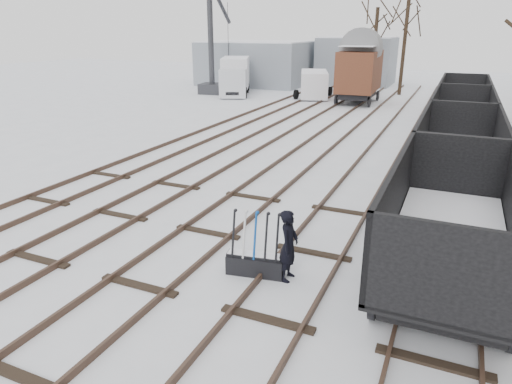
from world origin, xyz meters
TOP-DOWN VIEW (x-y plane):
  - ground at (0.00, 0.00)m, footprint 120.00×120.00m
  - tracks at (-0.00, 13.67)m, footprint 13.90×52.00m
  - shed_left at (-13.00, 36.00)m, footprint 10.00×8.00m
  - shed_right at (-4.00, 40.00)m, footprint 7.00×6.00m
  - ground_frame at (2.08, 1.53)m, footprint 1.35×0.63m
  - worker at (2.83, 1.63)m, footprint 0.40×0.60m
  - freight_wagon_a at (6.00, 2.98)m, footprint 2.56×6.40m
  - freight_wagon_b at (6.00, 9.38)m, footprint 2.56×6.40m
  - freight_wagon_c at (6.00, 15.78)m, footprint 2.56×6.40m
  - freight_wagon_d at (6.00, 22.18)m, footprint 2.56×6.40m
  - box_van_wagon at (-1.17, 27.69)m, footprint 3.08×5.53m
  - lorry at (-11.65, 28.24)m, footprint 3.70×6.85m
  - panel_van at (-5.00, 29.05)m, footprint 3.41×5.11m
  - crane at (-13.60, 28.05)m, footprint 2.10×5.63m
  - tree_far_left at (-1.33, 34.07)m, footprint 0.30×0.30m
  - tree_far_right at (1.11, 33.57)m, footprint 0.30×0.30m

SIDE VIEW (x-z plane):
  - ground at x=0.00m, z-range 0.00..0.00m
  - tracks at x=0.00m, z-range -0.01..0.16m
  - ground_frame at x=2.08m, z-range -0.46..1.03m
  - worker at x=2.83m, z-range 0.00..1.64m
  - freight_wagon_a at x=6.00m, z-range -0.31..2.31m
  - freight_wagon_b at x=6.00m, z-range -0.31..2.31m
  - freight_wagon_c at x=6.00m, z-range -0.31..2.31m
  - freight_wagon_d at x=6.00m, z-range -0.31..2.31m
  - panel_van at x=-5.00m, z-range 0.04..2.12m
  - lorry at x=-11.65m, z-range 0.04..3.02m
  - shed_left at x=-13.00m, z-range 0.00..4.10m
  - shed_right at x=-4.00m, z-range 0.00..4.50m
  - box_van_wagon at x=-1.17m, z-range 0.34..4.48m
  - crane at x=-13.60m, z-range -2.26..7.27m
  - tree_far_left at x=-1.33m, z-range 0.00..6.90m
  - tree_far_right at x=1.11m, z-range 0.00..7.56m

